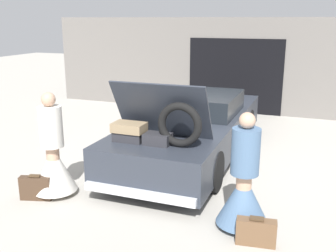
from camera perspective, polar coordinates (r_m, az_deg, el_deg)
ground_plane at (r=8.26m, az=3.57°, el=-4.19°), size 40.00×40.00×0.00m
garage_wall_back at (r=11.97m, az=9.78°, el=8.56°), size 12.00×0.14×2.80m
car at (r=8.07m, az=3.63°, el=-0.23°), size 1.90×5.35×1.81m
person_left at (r=6.51m, az=-16.32°, el=-4.72°), size 0.71×0.71×1.68m
person_right at (r=5.38m, az=10.90°, el=-8.95°), size 0.71×0.71×1.61m
suitcase_beside_left_person at (r=6.56m, az=-18.65°, el=-8.53°), size 0.51×0.26×0.41m
suitcase_beside_right_person at (r=5.21m, az=12.66°, el=-14.78°), size 0.51×0.22×0.37m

